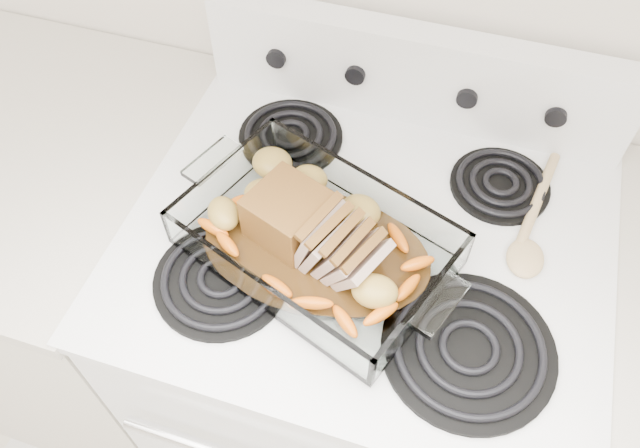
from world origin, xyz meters
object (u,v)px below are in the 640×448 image
(electric_range, at_px, (356,350))
(baking_dish, at_px, (316,245))
(pork_roast, at_px, (303,230))
(counter_left, at_px, (92,277))

(electric_range, distance_m, baking_dish, 0.49)
(baking_dish, bearing_deg, electric_range, 67.05)
(baking_dish, distance_m, pork_roast, 0.04)
(counter_left, bearing_deg, pork_roast, -6.90)
(electric_range, xyz_separation_m, pork_roast, (-0.09, -0.07, 0.51))
(electric_range, height_order, counter_left, electric_range)
(counter_left, relative_size, baking_dish, 2.36)
(baking_dish, height_order, pork_roast, pork_roast)
(counter_left, relative_size, pork_roast, 4.23)
(pork_roast, bearing_deg, electric_range, 41.73)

